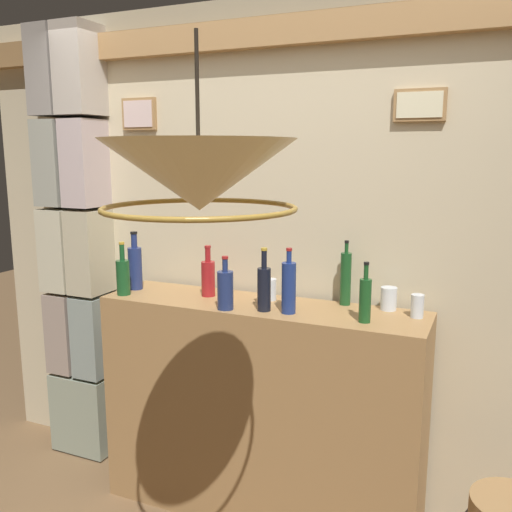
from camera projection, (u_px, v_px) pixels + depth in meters
The scene contains 15 objects.
panelled_rear_partition at pixel (281, 244), 2.92m from camera, with size 3.78×0.15×2.62m.
stone_pillar at pixel (80, 251), 3.31m from camera, with size 0.40×0.29×2.54m.
bar_shelf_unit at pixel (260, 410), 2.82m from camera, with size 1.63×0.41×1.12m, color #9E7547.
liquor_bottle_sherry at pixel (123, 276), 2.88m from camera, with size 0.07×0.07×0.28m.
liquor_bottle_rye at pixel (365, 299), 2.41m from camera, with size 0.05×0.05×0.27m.
liquor_bottle_mezcal at pixel (208, 277), 2.85m from camera, with size 0.07×0.07×0.26m.
liquor_bottle_tequila at pixel (289, 287), 2.54m from camera, with size 0.07×0.07×0.31m.
liquor_bottle_brandy at pixel (225, 289), 2.61m from camera, with size 0.08×0.08×0.26m.
liquor_bottle_scotch at pixel (264, 287), 2.58m from camera, with size 0.06×0.06×0.30m.
liquor_bottle_rum at pixel (135, 266), 2.99m from camera, with size 0.07×0.07×0.32m.
liquor_bottle_bourbon at pixel (346, 278), 2.68m from camera, with size 0.05×0.05×0.32m.
glass_tumbler_rocks at pixel (417, 306), 2.49m from camera, with size 0.06×0.06×0.11m.
glass_tumbler_highball at pixel (270, 289), 2.78m from camera, with size 0.07×0.07×0.11m.
glass_tumbler_shot at pixel (389, 299), 2.61m from camera, with size 0.08×0.08×0.11m.
pendant_lamp at pixel (199, 177), 1.61m from camera, with size 0.58×0.58×0.51m.
Camera 1 is at (1.03, -1.60, 1.86)m, focal length 38.77 mm.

